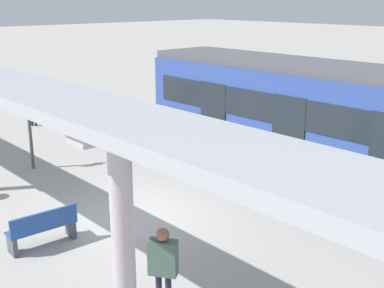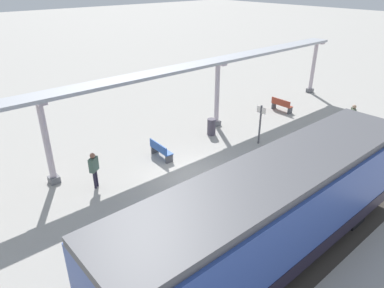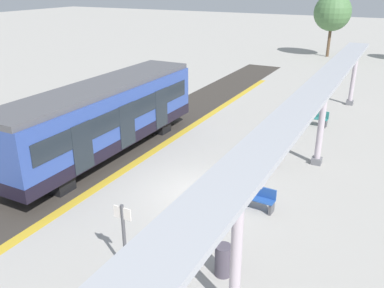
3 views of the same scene
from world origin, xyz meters
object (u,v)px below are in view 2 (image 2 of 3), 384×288
Objects in this scene: canopy_pillar_nearest at (313,67)px; canopy_pillar_third at (47,143)px; platform_info_sign at (260,121)px; canopy_pillar_second at (217,95)px; bench_mid_platform at (160,150)px; passenger_waiting_near_edge at (353,115)px; train_near_carriage at (276,213)px; trash_bin at (211,127)px; passenger_by_the_benches at (94,166)px; bench_far_end at (281,105)px.

canopy_pillar_nearest and canopy_pillar_third have the same top height.
canopy_pillar_nearest is 10.87m from platform_info_sign.
canopy_pillar_second is 1.00× the size of canopy_pillar_third.
canopy_pillar_third is 2.55× the size of bench_mid_platform.
canopy_pillar_third is at bearing 71.54° from platform_info_sign.
passenger_waiting_near_edge is at bearing -115.41° from platform_info_sign.
train_near_carriage is 10.09m from trash_bin.
canopy_pillar_second is 4.02× the size of trash_bin.
canopy_pillar_nearest is 10.29m from canopy_pillar_second.
canopy_pillar_nearest is 2.33× the size of passenger_by_the_benches.
canopy_pillar_second is 7.92m from passenger_waiting_near_edge.
canopy_pillar_nearest is (9.25, -16.84, 0.14)m from train_near_carriage.
canopy_pillar_second is 10.09m from canopy_pillar_third.
canopy_pillar_second is 9.04m from passenger_by_the_benches.
passenger_waiting_near_edge is at bearing 139.30° from canopy_pillar_nearest.
bench_far_end is 0.89× the size of passenger_waiting_near_edge.
trash_bin is 0.44× the size of platform_info_sign.
train_near_carriage is 8.26m from bench_mid_platform.
passenger_waiting_near_edge is at bearing -114.09° from bench_mid_platform.
platform_info_sign is at bearing 113.92° from bench_far_end.
canopy_pillar_second reaches higher than passenger_by_the_benches.
bench_mid_platform is at bearing 94.57° from canopy_pillar_nearest.
canopy_pillar_third is 16.44m from passenger_waiting_near_edge.
canopy_pillar_third is 2.29× the size of passenger_waiting_near_edge.
bench_mid_platform is 10.19m from bench_far_end.
platform_info_sign is (-3.36, -10.07, -0.64)m from canopy_pillar_third.
canopy_pillar_nearest is at bearing -71.96° from platform_info_sign.
passenger_waiting_near_edge is (-5.86, 5.04, -0.91)m from canopy_pillar_nearest.
train_near_carriage reaches higher than bench_far_end.
bench_far_end is at bearing -94.14° from canopy_pillar_third.
train_near_carriage is at bearing 118.77° from canopy_pillar_nearest.
passenger_waiting_near_edge is (-5.86, -15.34, -0.91)m from canopy_pillar_third.
canopy_pillar_third is at bearing 90.00° from canopy_pillar_second.
platform_info_sign is at bearing -47.93° from train_near_carriage.
canopy_pillar_third is at bearing 84.78° from trash_bin.
canopy_pillar_nearest is 1.00× the size of canopy_pillar_second.
canopy_pillar_third is 2.57× the size of bench_far_end.
platform_info_sign is (-3.36, 0.03, -0.64)m from canopy_pillar_second.
canopy_pillar_third is 4.02× the size of trash_bin.
canopy_pillar_third is 9.07m from trash_bin.
canopy_pillar_second is 5.41m from bench_far_end.
canopy_pillar_second is at bearing -0.47° from platform_info_sign.
train_near_carriage is 8.03m from passenger_by_the_benches.
canopy_pillar_second reaches higher than bench_far_end.
canopy_pillar_third reaches higher than trash_bin.
train_near_carriage is 8.80m from platform_info_sign.
canopy_pillar_nearest is 2.55× the size of bench_mid_platform.
canopy_pillar_third is 10.63m from platform_info_sign.
canopy_pillar_third is (0.00, 20.38, 0.00)m from canopy_pillar_nearest.
canopy_pillar_nearest is 20.38m from canopy_pillar_third.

